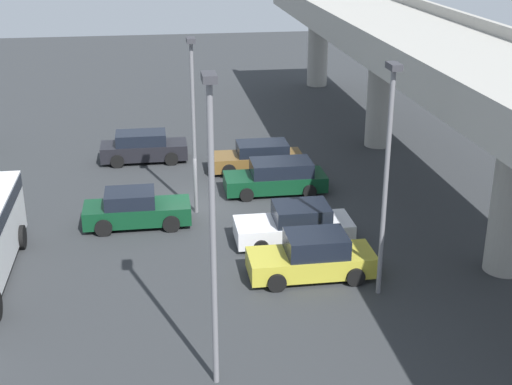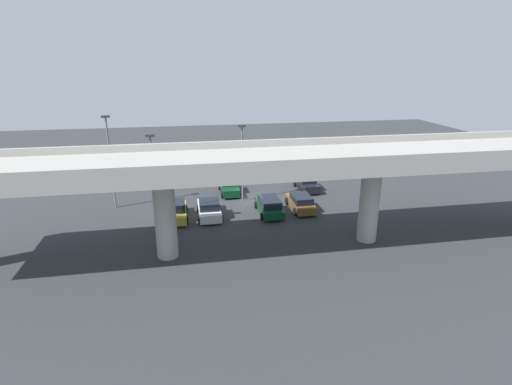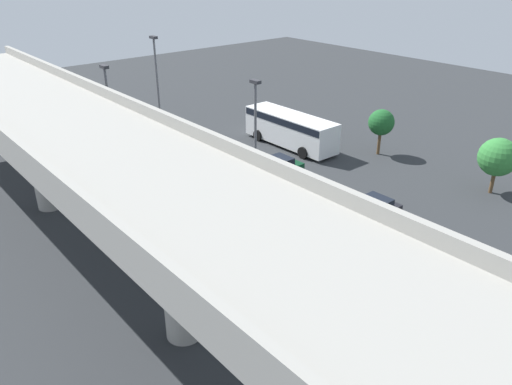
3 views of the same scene
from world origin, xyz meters
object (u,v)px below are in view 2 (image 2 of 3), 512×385
(parked_car_0, at_px, (306,183))
(parked_car_1, at_px, (301,202))
(parked_car_2, at_px, (269,206))
(tree_front_left, at_px, (302,147))
(tree_front_centre, at_px, (233,149))
(parked_car_3, at_px, (229,187))
(parked_car_5, at_px, (176,211))
(parked_car_4, at_px, (209,209))
(shuttle_bus, at_px, (187,167))
(lamp_post_mid_lot, at_px, (110,156))
(lamp_post_near_aisle, at_px, (153,175))
(lamp_post_by_overpass, at_px, (242,157))

(parked_car_0, bearing_deg, parked_car_1, -22.20)
(parked_car_2, bearing_deg, parked_car_0, -41.46)
(tree_front_left, height_order, tree_front_centre, tree_front_left)
(parked_car_3, height_order, parked_car_5, parked_car_5)
(parked_car_1, bearing_deg, parked_car_4, 91.53)
(parked_car_3, relative_size, shuttle_bus, 0.51)
(parked_car_2, bearing_deg, shuttle_bus, 30.41)
(parked_car_2, relative_size, lamp_post_mid_lot, 0.54)
(tree_front_left, bearing_deg, lamp_post_near_aisle, 45.04)
(parked_car_3, relative_size, parked_car_4, 0.95)
(parked_car_2, relative_size, shuttle_bus, 0.55)
(parked_car_2, bearing_deg, parked_car_3, 24.03)
(parked_car_3, distance_m, lamp_post_near_aisle, 11.53)
(parked_car_2, xyz_separation_m, parked_car_4, (5.43, -0.22, -0.02))
(shuttle_bus, distance_m, lamp_post_near_aisle, 14.49)
(parked_car_1, relative_size, parked_car_5, 1.04)
(parked_car_1, xyz_separation_m, tree_front_left, (-4.80, -15.56, 1.81))
(lamp_post_mid_lot, bearing_deg, parked_car_4, 155.20)
(parked_car_3, distance_m, shuttle_bus, 7.06)
(lamp_post_near_aisle, height_order, tree_front_centre, lamp_post_near_aisle)
(parked_car_1, relative_size, lamp_post_by_overpass, 0.62)
(tree_front_centre, bearing_deg, parked_car_5, 65.94)
(parked_car_3, distance_m, parked_car_4, 6.76)
(parked_car_4, xyz_separation_m, tree_front_left, (-13.34, -15.78, 1.80))
(tree_front_left, relative_size, tree_front_centre, 1.05)
(parked_car_1, bearing_deg, lamp_post_mid_lot, 77.67)
(lamp_post_by_overpass, bearing_deg, parked_car_1, 145.16)
(shuttle_bus, distance_m, tree_front_left, 15.53)
(parked_car_1, bearing_deg, tree_front_centre, 15.61)
(parked_car_5, relative_size, tree_front_left, 1.20)
(lamp_post_near_aisle, bearing_deg, lamp_post_mid_lot, -55.23)
(parked_car_2, height_order, parked_car_4, parked_car_4)
(parked_car_1, height_order, parked_car_5, parked_car_5)
(shuttle_bus, bearing_deg, lamp_post_by_overpass, -57.38)
(parked_car_0, height_order, lamp_post_by_overpass, lamp_post_by_overpass)
(parked_car_5, relative_size, shuttle_bus, 0.53)
(lamp_post_near_aisle, relative_size, tree_front_left, 2.11)
(lamp_post_near_aisle, height_order, tree_front_left, lamp_post_near_aisle)
(parked_car_5, relative_size, lamp_post_by_overpass, 0.60)
(parked_car_1, relative_size, shuttle_bus, 0.55)
(parked_car_0, bearing_deg, lamp_post_near_aisle, -62.53)
(parked_car_2, height_order, parked_car_3, parked_car_3)
(parked_car_5, bearing_deg, lamp_post_mid_lot, 54.80)
(tree_front_centre, bearing_deg, lamp_post_near_aisle, 64.30)
(lamp_post_mid_lot, bearing_deg, parked_car_3, -168.41)
(parked_car_5, xyz_separation_m, shuttle_bus, (-1.27, -11.89, 0.83))
(tree_front_centre, bearing_deg, lamp_post_by_overpass, 87.22)
(parked_car_4, bearing_deg, lamp_post_mid_lot, 65.20)
(lamp_post_mid_lot, bearing_deg, parked_car_2, 163.37)
(parked_car_0, distance_m, parked_car_5, 15.03)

